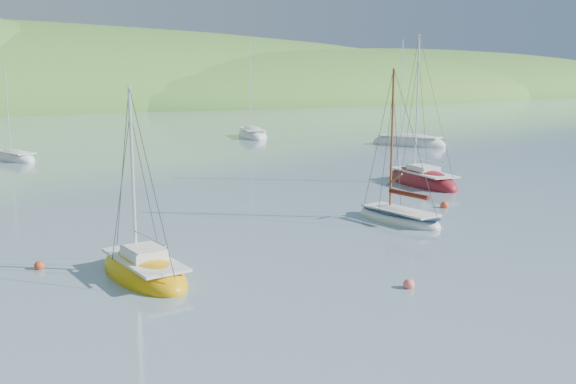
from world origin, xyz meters
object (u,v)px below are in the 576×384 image
sloop_red (422,181)px  distant_sloop_d (409,144)px  sailboat_yellow (144,272)px  distant_sloop_b (252,136)px  daysailer_white (399,217)px  distant_sloop_a (15,158)px

sloop_red → distant_sloop_d: 26.11m
sailboat_yellow → distant_sloop_b: size_ratio=0.59×
distant_sloop_d → sailboat_yellow: bearing=-165.8°
sloop_red → daysailer_white: bearing=-128.8°
sloop_red → distant_sloop_a: size_ratio=1.21×
sloop_red → distant_sloop_a: sloop_red is taller
sloop_red → distant_sloop_d: bearing=59.7°
daysailer_white → distant_sloop_b: size_ratio=0.64×
sailboat_yellow → distant_sloop_d: (40.88, 28.85, 0.02)m
daysailer_white → distant_sloop_a: size_ratio=0.91×
daysailer_white → sloop_red: size_ratio=0.75×
sloop_red → sailboat_yellow: bearing=-146.7°
daysailer_white → sailboat_yellow: 14.36m
sloop_red → sailboat_yellow: 25.28m
distant_sloop_b → distant_sloop_d: distant_sloop_b is taller
sloop_red → sailboat_yellow: size_ratio=1.45×
sloop_red → distant_sloop_b: (8.12, 37.16, -0.00)m
distant_sloop_a → sloop_red: bearing=-67.9°
daysailer_white → distant_sloop_a: distant_sloop_a is taller
daysailer_white → sailboat_yellow: daysailer_white is taller
distant_sloop_d → daysailer_white: bearing=-155.5°
daysailer_white → distant_sloop_d: bearing=42.9°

